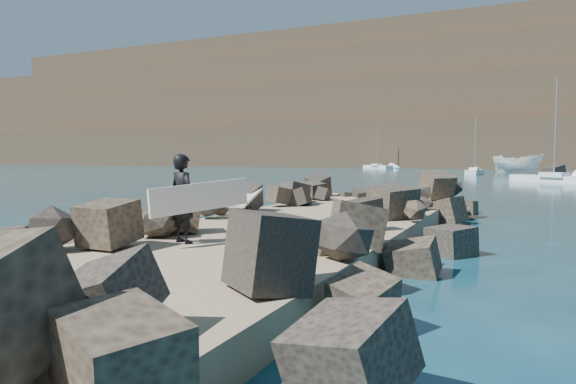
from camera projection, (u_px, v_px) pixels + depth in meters
The scene contains 12 objects.
ground at pixel (303, 242), 14.59m from camera, with size 800.00×800.00×0.00m, color #0F384C.
jetty at pixel (271, 243), 12.75m from camera, with size 6.00×26.00×0.60m, color #8C7759.
riprap_left at pixel (187, 226), 14.40m from camera, with size 2.60×22.00×1.00m, color black.
riprap_right at pixel (392, 240), 11.98m from camera, with size 2.60×22.00×1.00m, color black.
headland at pixel (542, 111), 154.26m from camera, with size 360.00×140.00×32.00m, color #2D4919.
surfboard_resting at pixel (246, 200), 16.41m from camera, with size 0.55×2.19×0.07m, color white.
boat_imported at pixel (517, 163), 76.99m from camera, with size 2.70×7.17×2.77m, color silver.
surfer_with_board at pixel (185, 198), 10.84m from camera, with size 1.38×2.17×1.90m.
sailboat_e at pixel (378, 167), 101.16m from camera, with size 7.13×6.46×9.44m.
sailboat_b at pixel (475, 172), 68.04m from camera, with size 1.94×6.59×7.90m.
sailboat_c at pixel (554, 179), 47.26m from camera, with size 7.61×6.28×9.70m.
headland_buildings at pixel (572, 43), 143.09m from camera, with size 137.50×30.50×5.00m.
Camera 1 is at (5.67, -13.30, 2.45)m, focal length 32.00 mm.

